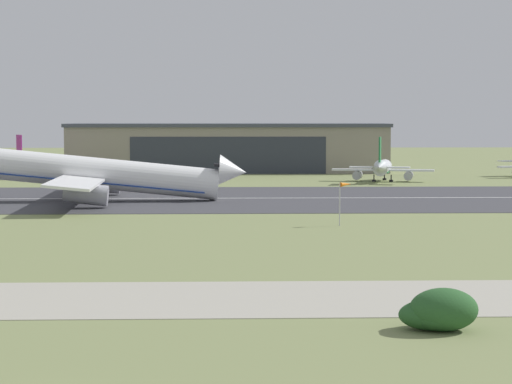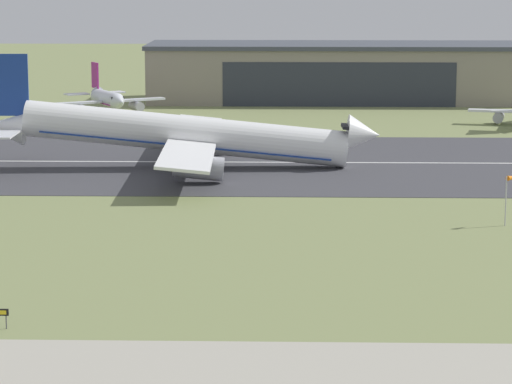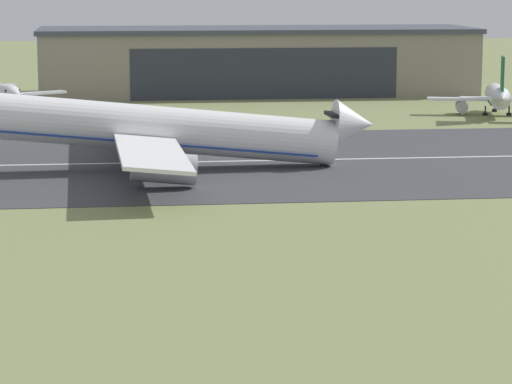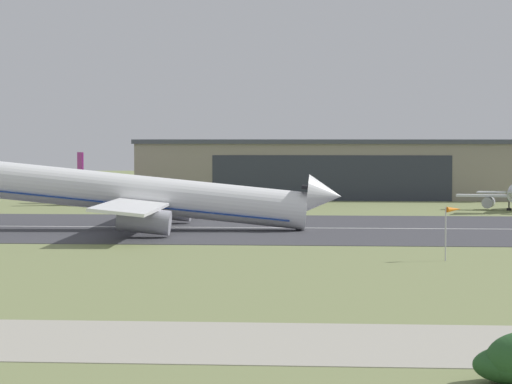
# 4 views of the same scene
# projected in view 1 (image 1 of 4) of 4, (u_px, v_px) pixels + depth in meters

# --- Properties ---
(ground_plane) EXTENTS (703.98, 703.98, 0.00)m
(ground_plane) POSITION_uv_depth(u_px,v_px,m) (143.00, 244.00, 111.18)
(ground_plane) COLOR #7A8451
(runway_strip) EXTENTS (463.98, 55.48, 0.06)m
(runway_strip) POSITION_uv_depth(u_px,v_px,m) (172.00, 198.00, 173.10)
(runway_strip) COLOR #3D3D42
(runway_strip) RESTS_ON ground_plane
(runway_centreline) EXTENTS (417.58, 0.70, 0.01)m
(runway_centreline) POSITION_uv_depth(u_px,v_px,m) (172.00, 198.00, 173.10)
(runway_centreline) COLOR silver
(runway_centreline) RESTS_ON runway_strip
(taxiway_road) EXTENTS (347.98, 15.71, 0.05)m
(taxiway_road) POSITION_uv_depth(u_px,v_px,m) (108.00, 299.00, 77.41)
(taxiway_road) COLOR #A8A393
(taxiway_road) RESTS_ON ground_plane
(hangar_building) EXTENTS (82.16, 24.30, 12.49)m
(hangar_building) POSITION_uv_depth(u_px,v_px,m) (228.00, 147.00, 259.02)
(hangar_building) COLOR gray
(hangar_building) RESTS_ON ground_plane
(airplane_landing) EXTENTS (57.88, 54.15, 16.50)m
(airplane_landing) POSITION_uv_depth(u_px,v_px,m) (78.00, 173.00, 166.77)
(airplane_landing) COLOR white
(airplane_landing) RESTS_ON ground_plane
(airplane_parked_centre) EXTENTS (22.26, 20.40, 9.98)m
(airplane_parked_centre) POSITION_uv_depth(u_px,v_px,m) (383.00, 168.00, 218.21)
(airplane_parked_centre) COLOR silver
(airplane_parked_centre) RESTS_ON ground_plane
(airplane_parked_east) EXTENTS (21.67, 17.76, 10.00)m
(airplane_parked_east) POSITION_uv_depth(u_px,v_px,m) (28.00, 165.00, 229.98)
(airplane_parked_east) COLOR silver
(airplane_parked_east) RESTS_ON ground_plane
(shrub_clump) EXTENTS (5.24, 3.96, 2.87)m
(shrub_clump) POSITION_uv_depth(u_px,v_px,m) (439.00, 313.00, 66.10)
(shrub_clump) COLOR #285628
(shrub_clump) RESTS_ON ground_plane
(windsock_pole) EXTENTS (1.95, 1.75, 5.68)m
(windsock_pole) POSITION_uv_depth(u_px,v_px,m) (345.00, 187.00, 130.02)
(windsock_pole) COLOR #B7B7BC
(windsock_pole) RESTS_ON ground_plane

